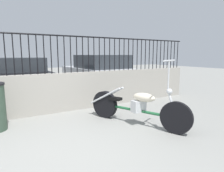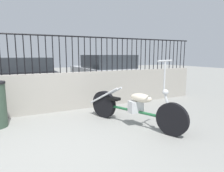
{
  "view_description": "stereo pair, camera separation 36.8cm",
  "coord_description": "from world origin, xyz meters",
  "views": [
    {
      "loc": [
        -0.77,
        -2.67,
        1.46
      ],
      "look_at": [
        1.72,
        1.47,
        0.7
      ],
      "focal_mm": 32.0,
      "sensor_mm": 36.0,
      "label": 1
    },
    {
      "loc": [
        -0.45,
        -2.84,
        1.46
      ],
      "look_at": [
        1.72,
        1.47,
        0.7
      ],
      "focal_mm": 32.0,
      "sensor_mm": 36.0,
      "label": 2
    }
  ],
  "objects": [
    {
      "name": "ground_plane",
      "position": [
        0.0,
        0.0,
        0.0
      ],
      "size": [
        40.0,
        40.0,
        0.0
      ],
      "primitive_type": "plane",
      "color": "gray"
    },
    {
      "name": "car_black",
      "position": [
        -0.04,
        5.1,
        0.69
      ],
      "size": [
        1.86,
        3.95,
        1.36
      ],
      "rotation": [
        0.0,
        0.0,
        1.58
      ],
      "color": "black",
      "rests_on": "ground_plane"
    },
    {
      "name": "motorcycle_green",
      "position": [
        1.71,
        0.65,
        0.38
      ],
      "size": [
        1.05,
        2.23,
        1.37
      ],
      "rotation": [
        0.0,
        0.0,
        -1.18
      ],
      "color": "black",
      "rests_on": "ground_plane"
    },
    {
      "name": "car_silver",
      "position": [
        3.06,
        4.66,
        0.72
      ],
      "size": [
        1.95,
        4.01,
        1.45
      ],
      "rotation": [
        0.0,
        0.0,
        1.6
      ],
      "color": "black",
      "rests_on": "ground_plane"
    },
    {
      "name": "low_wall",
      "position": [
        0.0,
        2.32,
        0.5
      ],
      "size": [
        10.12,
        0.18,
        1.0
      ],
      "color": "#9E998E",
      "rests_on": "ground_plane"
    },
    {
      "name": "fence_railing",
      "position": [
        0.0,
        2.32,
        1.6
      ],
      "size": [
        10.12,
        0.04,
        0.95
      ],
      "color": "black",
      "rests_on": "low_wall"
    }
  ]
}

